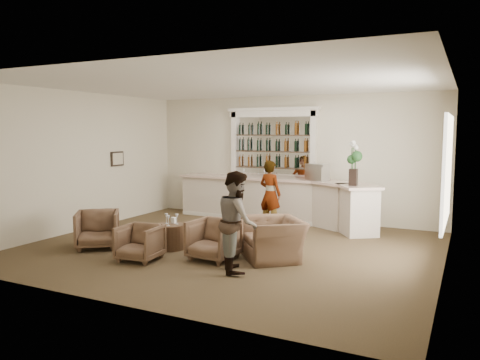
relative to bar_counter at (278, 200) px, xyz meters
name	(u,v)px	position (x,y,z in m)	size (l,w,h in m)	color
ground	(231,247)	(0.16, -3.00, -0.57)	(8.00, 8.00, 0.00)	brown
room_shell	(253,133)	(0.33, -2.29, 1.77)	(8.04, 7.02, 3.32)	beige
bar_counter	(278,200)	(0.00, 0.00, 0.00)	(5.72, 1.80, 1.14)	beige
back_bar_alcove	(272,144)	(-0.34, 0.41, 1.46)	(2.64, 0.25, 3.00)	white
cocktail_table	(171,237)	(-0.87, -3.63, -0.32)	(0.58, 0.58, 0.50)	#45321E
sommelier	(270,194)	(0.10, -0.75, 0.25)	(0.60, 0.40, 1.66)	gray
guest	(237,221)	(0.99, -4.36, 0.28)	(0.83, 0.65, 1.71)	gray
armchair_left	(97,229)	(-2.25, -4.23, -0.19)	(0.82, 0.84, 0.77)	brown
armchair_center	(140,243)	(-0.90, -4.58, -0.24)	(0.71, 0.73, 0.66)	brown
armchair_right	(214,239)	(0.29, -3.92, -0.20)	(0.80, 0.82, 0.75)	brown
armchair_far	(273,239)	(1.27, -3.40, -0.20)	(1.16, 1.01, 0.75)	brown
espresso_machine	(317,172)	(1.07, -0.05, 0.78)	(0.48, 0.40, 0.42)	silver
flower_vase	(354,161)	(2.12, -0.72, 1.14)	(0.27, 0.27, 1.01)	black
wine_glass_bar_left	(265,174)	(-0.42, 0.08, 0.67)	(0.07, 0.07, 0.21)	white
wine_glass_bar_right	(244,173)	(-0.99, -0.02, 0.67)	(0.07, 0.07, 0.21)	white
wine_glass_tbl_a	(166,219)	(-0.99, -3.60, 0.03)	(0.07, 0.07, 0.21)	white
wine_glass_tbl_b	(177,219)	(-0.77, -3.55, 0.03)	(0.07, 0.07, 0.21)	white
wine_glass_tbl_c	(168,221)	(-0.83, -3.76, 0.03)	(0.07, 0.07, 0.21)	white
napkin_holder	(174,220)	(-0.89, -3.49, -0.01)	(0.08, 0.08, 0.12)	white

